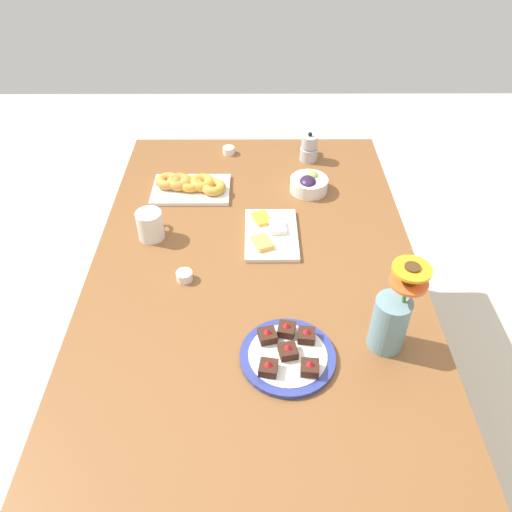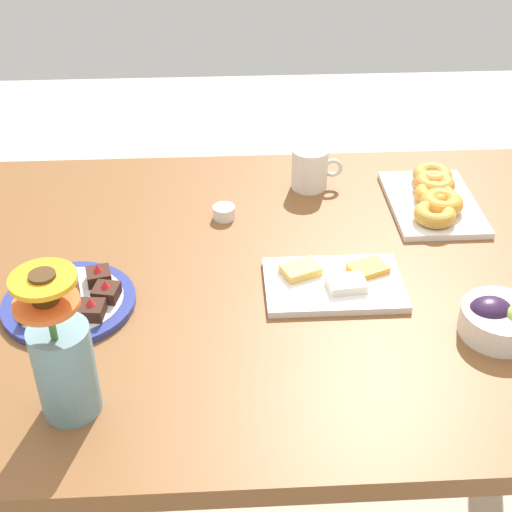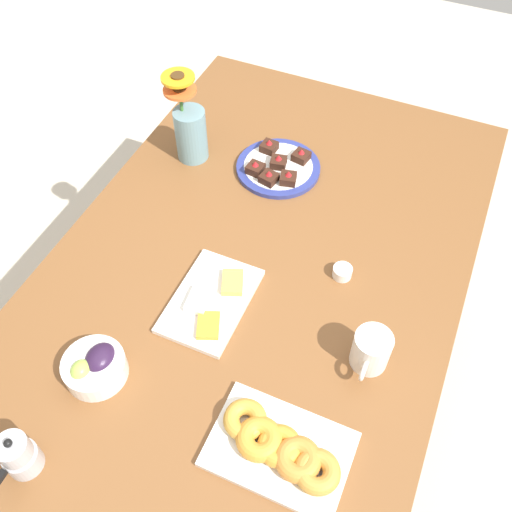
% 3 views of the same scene
% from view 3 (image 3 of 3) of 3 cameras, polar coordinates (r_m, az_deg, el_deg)
% --- Properties ---
extents(ground_plane, '(6.00, 6.00, 0.00)m').
position_cam_3_polar(ground_plane, '(2.06, -0.00, -13.55)').
color(ground_plane, beige).
extents(dining_table, '(1.60, 1.00, 0.74)m').
position_cam_3_polar(dining_table, '(1.50, -0.00, -2.98)').
color(dining_table, brown).
rests_on(dining_table, ground_plane).
extents(coffee_mug, '(0.12, 0.08, 0.10)m').
position_cam_3_polar(coffee_mug, '(1.26, 11.42, -9.22)').
color(coffee_mug, white).
rests_on(coffee_mug, dining_table).
extents(grape_bowl, '(0.14, 0.14, 0.07)m').
position_cam_3_polar(grape_bowl, '(1.29, -15.79, -10.57)').
color(grape_bowl, white).
rests_on(grape_bowl, dining_table).
extents(cheese_platter, '(0.26, 0.17, 0.03)m').
position_cam_3_polar(cheese_platter, '(1.36, -4.50, -4.48)').
color(cheese_platter, white).
rests_on(cheese_platter, dining_table).
extents(croissant_platter, '(0.19, 0.29, 0.05)m').
position_cam_3_polar(croissant_platter, '(1.18, 2.38, -18.63)').
color(croissant_platter, white).
rests_on(croissant_platter, dining_table).
extents(jam_cup_berry, '(0.05, 0.05, 0.03)m').
position_cam_3_polar(jam_cup_berry, '(1.41, 8.63, -1.56)').
color(jam_cup_berry, white).
rests_on(jam_cup_berry, dining_table).
extents(dessert_plate, '(0.24, 0.24, 0.05)m').
position_cam_3_polar(dessert_plate, '(1.65, 2.21, 8.88)').
color(dessert_plate, navy).
rests_on(dessert_plate, dining_table).
extents(flower_vase, '(0.09, 0.11, 0.27)m').
position_cam_3_polar(flower_vase, '(1.66, -6.63, 12.45)').
color(flower_vase, '#6B939E').
rests_on(flower_vase, dining_table).
extents(moka_pot, '(0.11, 0.07, 0.12)m').
position_cam_3_polar(moka_pot, '(1.23, -22.64, -17.91)').
color(moka_pot, '#B7B7BC').
rests_on(moka_pot, dining_table).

